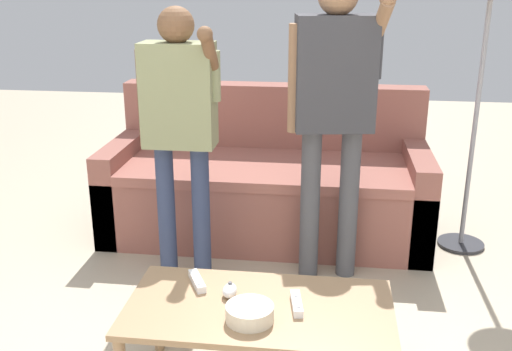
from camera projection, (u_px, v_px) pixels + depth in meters
couch at (267, 184)px, 3.85m from camera, size 2.00×0.88×0.90m
coffee_table at (259, 317)px, 2.29m from camera, size 1.02×0.53×0.40m
snack_bowl at (250, 313)px, 2.17m from camera, size 0.18×0.18×0.06m
game_remote_nunchuk at (230, 290)px, 2.34m from camera, size 0.06×0.09×0.05m
player_right at (334, 97)px, 3.02m from camera, size 0.50×0.32×1.60m
player_left at (180, 116)px, 3.01m from camera, size 0.43×0.31×1.46m
game_remote_wand_near at (197, 281)px, 2.43m from camera, size 0.11×0.16×0.03m
game_remote_wand_far at (297, 304)px, 2.26m from camera, size 0.06×0.17×0.03m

